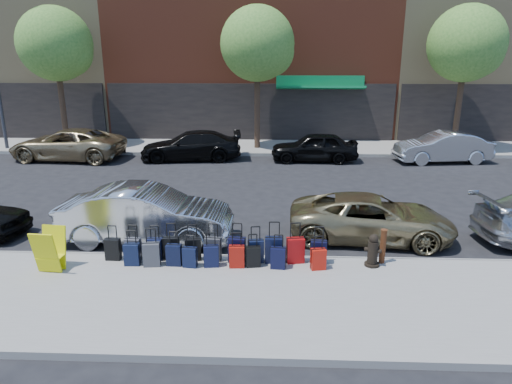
{
  "coord_description": "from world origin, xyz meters",
  "views": [
    {
      "loc": [
        1.41,
        -14.91,
        4.94
      ],
      "look_at": [
        0.88,
        -1.5,
        0.92
      ],
      "focal_mm": 32.0,
      "sensor_mm": 36.0,
      "label": 1
    }
  ],
  "objects_px": {
    "tree_right": "(469,46)",
    "car_far_0": "(67,144)",
    "car_far_1": "(191,146)",
    "bollard": "(383,246)",
    "car_near_1": "(146,215)",
    "car_far_2": "(314,147)",
    "car_near_2": "(371,218)",
    "tree_center": "(260,46)",
    "tree_left": "(58,46)",
    "fire_hydrant": "(373,251)",
    "suitcase_front_5": "(213,249)",
    "display_rack": "(50,251)",
    "car_far_3": "(442,147)"
  },
  "relations": [
    {
      "from": "display_rack",
      "to": "car_far_0",
      "type": "relative_size",
      "value": 0.19
    },
    {
      "from": "suitcase_front_5",
      "to": "car_near_1",
      "type": "bearing_deg",
      "value": 150.72
    },
    {
      "from": "suitcase_front_5",
      "to": "bollard",
      "type": "distance_m",
      "value": 4.08
    },
    {
      "from": "bollard",
      "to": "car_near_1",
      "type": "distance_m",
      "value": 6.27
    },
    {
      "from": "tree_left",
      "to": "car_far_1",
      "type": "height_order",
      "value": "tree_left"
    },
    {
      "from": "car_near_1",
      "to": "car_far_3",
      "type": "xyz_separation_m",
      "value": [
        11.52,
        10.22,
        -0.03
      ]
    },
    {
      "from": "display_rack",
      "to": "car_near_2",
      "type": "relative_size",
      "value": 0.23
    },
    {
      "from": "suitcase_front_5",
      "to": "display_rack",
      "type": "relative_size",
      "value": 0.92
    },
    {
      "from": "tree_right",
      "to": "car_far_1",
      "type": "xyz_separation_m",
      "value": [
        -13.79,
        -2.53,
        -4.7
      ]
    },
    {
      "from": "tree_center",
      "to": "car_far_1",
      "type": "relative_size",
      "value": 1.49
    },
    {
      "from": "car_near_2",
      "to": "car_far_0",
      "type": "distance_m",
      "value": 16.11
    },
    {
      "from": "tree_right",
      "to": "car_far_0",
      "type": "bearing_deg",
      "value": -172.25
    },
    {
      "from": "car_near_1",
      "to": "car_near_2",
      "type": "distance_m",
      "value": 6.21
    },
    {
      "from": "car_far_0",
      "to": "car_far_2",
      "type": "relative_size",
      "value": 1.32
    },
    {
      "from": "suitcase_front_5",
      "to": "car_far_3",
      "type": "xyz_separation_m",
      "value": [
        9.51,
        11.69,
        0.29
      ]
    },
    {
      "from": "display_rack",
      "to": "car_near_2",
      "type": "distance_m",
      "value": 8.26
    },
    {
      "from": "car_far_0",
      "to": "car_far_2",
      "type": "bearing_deg",
      "value": 94.42
    },
    {
      "from": "car_far_0",
      "to": "car_far_1",
      "type": "relative_size",
      "value": 1.12
    },
    {
      "from": "suitcase_front_5",
      "to": "car_far_0",
      "type": "distance_m",
      "value": 14.47
    },
    {
      "from": "fire_hydrant",
      "to": "car_far_1",
      "type": "distance_m",
      "value": 13.52
    },
    {
      "from": "display_rack",
      "to": "car_near_2",
      "type": "bearing_deg",
      "value": 22.89
    },
    {
      "from": "fire_hydrant",
      "to": "display_rack",
      "type": "height_order",
      "value": "display_rack"
    },
    {
      "from": "car_near_2",
      "to": "tree_center",
      "type": "bearing_deg",
      "value": 21.65
    },
    {
      "from": "suitcase_front_5",
      "to": "car_near_2",
      "type": "bearing_deg",
      "value": 31.12
    },
    {
      "from": "tree_center",
      "to": "car_far_3",
      "type": "relative_size",
      "value": 1.63
    },
    {
      "from": "fire_hydrant",
      "to": "car_far_3",
      "type": "distance_m",
      "value": 13.15
    },
    {
      "from": "car_near_1",
      "to": "car_far_2",
      "type": "distance_m",
      "value": 11.54
    },
    {
      "from": "car_near_1",
      "to": "car_far_0",
      "type": "height_order",
      "value": "car_near_1"
    },
    {
      "from": "tree_center",
      "to": "tree_left",
      "type": "bearing_deg",
      "value": 180.0
    },
    {
      "from": "tree_left",
      "to": "tree_right",
      "type": "distance_m",
      "value": 21.0
    },
    {
      "from": "fire_hydrant",
      "to": "car_far_2",
      "type": "xyz_separation_m",
      "value": [
        -0.41,
        11.83,
        0.19
      ]
    },
    {
      "from": "tree_right",
      "to": "car_far_0",
      "type": "distance_m",
      "value": 20.59
    },
    {
      "from": "fire_hydrant",
      "to": "car_far_1",
      "type": "height_order",
      "value": "car_far_1"
    },
    {
      "from": "bollard",
      "to": "display_rack",
      "type": "relative_size",
      "value": 0.84
    },
    {
      "from": "tree_right",
      "to": "tree_left",
      "type": "bearing_deg",
      "value": 180.0
    },
    {
      "from": "suitcase_front_5",
      "to": "fire_hydrant",
      "type": "distance_m",
      "value": 3.81
    },
    {
      "from": "tree_center",
      "to": "tree_right",
      "type": "height_order",
      "value": "same"
    },
    {
      "from": "car_far_0",
      "to": "car_far_3",
      "type": "height_order",
      "value": "car_far_0"
    },
    {
      "from": "display_rack",
      "to": "car_far_2",
      "type": "height_order",
      "value": "car_far_2"
    },
    {
      "from": "tree_left",
      "to": "car_far_2",
      "type": "distance_m",
      "value": 14.27
    },
    {
      "from": "car_far_2",
      "to": "car_near_1",
      "type": "bearing_deg",
      "value": -27.22
    },
    {
      "from": "car_far_0",
      "to": "bollard",
      "type": "bearing_deg",
      "value": 51.76
    },
    {
      "from": "car_far_2",
      "to": "tree_right",
      "type": "bearing_deg",
      "value": 109.21
    },
    {
      "from": "display_rack",
      "to": "car_far_1",
      "type": "bearing_deg",
      "value": 89.76
    },
    {
      "from": "car_far_2",
      "to": "car_near_2",
      "type": "bearing_deg",
      "value": 5.31
    },
    {
      "from": "bollard",
      "to": "car_near_2",
      "type": "distance_m",
      "value": 1.87
    },
    {
      "from": "tree_left",
      "to": "car_far_1",
      "type": "relative_size",
      "value": 1.49
    },
    {
      "from": "car_far_1",
      "to": "tree_center",
      "type": "bearing_deg",
      "value": 121.49
    },
    {
      "from": "car_far_0",
      "to": "car_far_3",
      "type": "xyz_separation_m",
      "value": [
        18.2,
        0.13,
        -0.02
      ]
    },
    {
      "from": "suitcase_front_5",
      "to": "car_far_1",
      "type": "relative_size",
      "value": 0.19
    }
  ]
}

